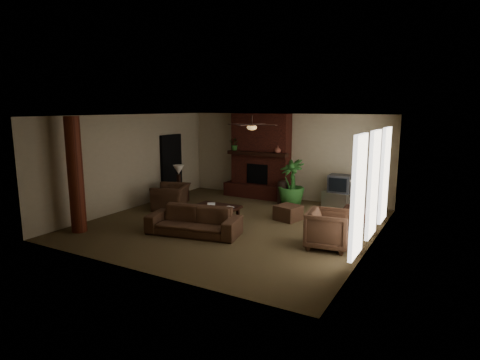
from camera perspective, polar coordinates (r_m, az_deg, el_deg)
The scene contains 23 objects.
room_shell at distance 10.19m, azimuth -1.10°, elevation 1.31°, with size 7.00×7.00×7.00m.
fireplace at distance 13.41m, azimuth 2.92°, elevation 2.43°, with size 2.40×0.70×2.80m.
windows at distance 9.18m, azimuth 18.48°, elevation -0.56°, with size 0.08×3.65×2.35m.
log_column at distance 10.33m, azimuth -22.44°, elevation 0.64°, with size 0.36×0.36×2.80m, color maroon.
doorway at distance 13.66m, azimuth -9.77°, elevation 1.99°, with size 0.10×1.00×2.10m, color black.
ceiling_fan at distance 10.14m, azimuth 1.71°, elevation 7.68°, with size 1.35×1.35×0.37m.
sofa at distance 9.63m, azimuth -6.63°, elevation -5.19°, with size 2.22×0.65×0.87m, color #492F1F.
armchair_left at distance 12.12m, azimuth -9.79°, elevation -1.81°, with size 1.10×0.71×0.96m, color #492F1F.
armchair_right at distance 8.84m, azimuth 12.53°, elevation -6.64°, with size 0.89×0.83×0.91m, color #492F1F.
coffee_table at distance 10.63m, azimuth -3.34°, elevation -3.98°, with size 1.20×0.70×0.43m.
ottoman at distance 10.87m, azimuth 6.89°, elevation -4.66°, with size 0.60×0.60×0.40m, color #492F1F.
tv_stand at distance 12.39m, azimuth 13.79°, elevation -2.78°, with size 0.85×0.50×0.50m, color silver.
tv at distance 12.26m, azimuth 14.08°, elevation -0.50°, with size 0.66×0.54×0.52m.
floor_vase at distance 12.58m, azimuth 6.14°, elevation -1.50°, with size 0.34×0.34×0.77m.
floor_plant at distance 12.40m, azimuth 7.32°, elevation -1.84°, with size 0.80×1.43×0.80m, color #2C5E25.
side_table_left at distance 12.95m, azimuth -8.69°, elevation -1.92°, with size 0.50×0.50×0.55m, color black.
lamp_left at distance 12.80m, azimuth -8.75°, elevation 1.24°, with size 0.46×0.46×0.65m.
side_table_right at distance 10.44m, azimuth 15.99°, elevation -5.21°, with size 0.50×0.50×0.55m, color black.
lamp_right at distance 10.32m, azimuth 16.32°, elevation -1.25°, with size 0.45×0.45×0.65m.
mantel_plant at distance 13.56m, azimuth -0.70°, elevation 4.95°, with size 0.38×0.42×0.33m, color #2C5E25.
mantel_vase at distance 12.82m, azimuth 5.43°, elevation 4.34°, with size 0.22×0.23×0.22m, color brown.
book_a at distance 10.71m, azimuth -4.73°, elevation -2.78°, with size 0.22×0.03×0.29m, color #999999.
book_b at distance 10.40m, azimuth -2.17°, elevation -3.16°, with size 0.21×0.02×0.29m, color #999999.
Camera 1 is at (5.09, -8.68, 3.01)m, focal length 29.88 mm.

